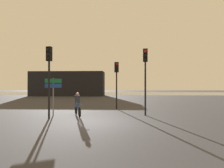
{
  "coord_description": "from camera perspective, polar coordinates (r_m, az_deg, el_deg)",
  "views": [
    {
      "loc": [
        1.2,
        -9.9,
        2.12
      ],
      "look_at": [
        0.5,
        5.0,
        2.2
      ],
      "focal_mm": 28.0,
      "sensor_mm": 36.0,
      "label": 1
    }
  ],
  "objects": [
    {
      "name": "traffic_light_near_left",
      "position": [
        11.63,
        -19.87,
        4.72
      ],
      "size": [
        0.35,
        0.37,
        4.51
      ],
      "rotation": [
        0.0,
        0.0,
        3.0
      ],
      "color": "black",
      "rests_on": "ground"
    },
    {
      "name": "distant_building",
      "position": [
        35.67,
        -14.19,
        0.08
      ],
      "size": [
        14.28,
        4.0,
        4.73
      ],
      "primitive_type": "cube",
      "color": "black",
      "rests_on": "ground"
    },
    {
      "name": "ground_plane",
      "position": [
        10.2,
        -4.23,
        -12.29
      ],
      "size": [
        120.0,
        120.0,
        0.0
      ],
      "primitive_type": "plane",
      "color": "#333338"
    },
    {
      "name": "water_strip",
      "position": [
        44.2,
        1.14,
        -3.06
      ],
      "size": [
        80.0,
        16.0,
        0.01
      ],
      "primitive_type": "cube",
      "color": "slate",
      "rests_on": "ground"
    },
    {
      "name": "traffic_light_near_right",
      "position": [
        12.38,
        10.82,
        4.76
      ],
      "size": [
        0.35,
        0.36,
        4.64
      ],
      "rotation": [
        0.0,
        0.0,
        3.01
      ],
      "color": "black",
      "rests_on": "ground"
    },
    {
      "name": "cyclist",
      "position": [
        12.25,
        -11.2,
        -6.39
      ],
      "size": [
        0.83,
        1.55,
        1.62
      ],
      "rotation": [
        0.0,
        0.0,
        -2.68
      ],
      "color": "black",
      "rests_on": "ground"
    },
    {
      "name": "direction_sign_post",
      "position": [
        12.7,
        -18.63,
        -1.75
      ],
      "size": [
        1.02,
        0.46,
        2.6
      ],
      "rotation": [
        0.0,
        0.0,
        3.54
      ],
      "color": "slate",
      "rests_on": "ground"
    },
    {
      "name": "traffic_light_center",
      "position": [
        15.32,
        1.5,
        2.54
      ],
      "size": [
        0.38,
        0.4,
        4.12
      ],
      "rotation": [
        0.0,
        0.0,
        3.51
      ],
      "color": "black",
      "rests_on": "ground"
    }
  ]
}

